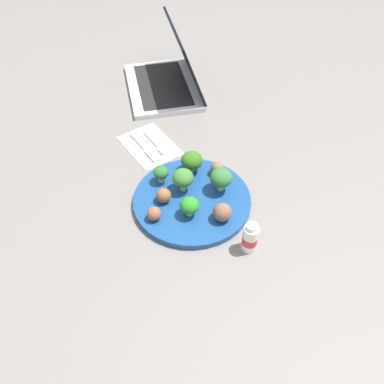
{
  "coord_description": "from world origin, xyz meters",
  "views": [
    {
      "loc": [
        0.5,
        -0.37,
        0.68
      ],
      "look_at": [
        0.0,
        0.0,
        0.04
      ],
      "focal_mm": 35.92,
      "sensor_mm": 36.0,
      "label": 1
    }
  ],
  "objects": [
    {
      "name": "yogurt_bottle",
      "position": [
        0.18,
        0.02,
        0.03
      ],
      "size": [
        0.03,
        0.03,
        0.08
      ],
      "color": "white",
      "rests_on": "ground_plane"
    },
    {
      "name": "fork",
      "position": [
        -0.23,
        0.05,
        0.01
      ],
      "size": [
        0.12,
        0.02,
        0.01
      ],
      "color": "silver",
      "rests_on": "napkin"
    },
    {
      "name": "broccoli_floret_mid_left",
      "position": [
        -0.04,
        0.0,
        0.05
      ],
      "size": [
        0.05,
        0.05,
        0.06
      ],
      "color": "#99C77E",
      "rests_on": "plate"
    },
    {
      "name": "broccoli_floret_near_rim",
      "position": [
        0.02,
        0.07,
        0.05
      ],
      "size": [
        0.05,
        0.05,
        0.06
      ],
      "color": "#8FC283",
      "rests_on": "plate"
    },
    {
      "name": "meatball_front_left",
      "position": [
        0.09,
        0.02,
        0.04
      ],
      "size": [
        0.04,
        0.04,
        0.04
      ],
      "primitive_type": "sphere",
      "color": "brown",
      "rests_on": "plate"
    },
    {
      "name": "napkin",
      "position": [
        -0.24,
        0.03,
        0.0
      ],
      "size": [
        0.17,
        0.13,
        0.01
      ],
      "primitive_type": "cube",
      "rotation": [
        0.0,
        0.0,
        -0.04
      ],
      "color": "white",
      "rests_on": "ground_plane"
    },
    {
      "name": "broccoli_floret_back_right",
      "position": [
        0.04,
        -0.03,
        0.04
      ],
      "size": [
        0.04,
        0.04,
        0.05
      ],
      "color": "#A9C768",
      "rests_on": "plate"
    },
    {
      "name": "meatball_far_rim",
      "position": [
        -0.03,
        -0.06,
        0.03
      ],
      "size": [
        0.04,
        0.04,
        0.04
      ],
      "primitive_type": "sphere",
      "color": "brown",
      "rests_on": "plate"
    },
    {
      "name": "meatball_near_rim",
      "position": [
        -0.0,
        -0.11,
        0.03
      ],
      "size": [
        0.03,
        0.03,
        0.03
      ],
      "primitive_type": "sphere",
      "color": "brown",
      "rests_on": "plate"
    },
    {
      "name": "broccoli_floret_center",
      "position": [
        -0.08,
        0.06,
        0.05
      ],
      "size": [
        0.05,
        0.05,
        0.06
      ],
      "color": "#A3C172",
      "rests_on": "plate"
    },
    {
      "name": "broccoli_floret_mid_right",
      "position": [
        -0.09,
        -0.03,
        0.04
      ],
      "size": [
        0.04,
        0.04,
        0.04
      ],
      "color": "#9DB880",
      "rests_on": "plate"
    },
    {
      "name": "knife",
      "position": [
        -0.23,
        0.01,
        0.01
      ],
      "size": [
        0.15,
        0.02,
        0.01
      ],
      "color": "silver",
      "rests_on": "napkin"
    },
    {
      "name": "laptop",
      "position": [
        -0.46,
        0.25,
        0.04
      ],
      "size": [
        0.38,
        0.34,
        0.21
      ],
      "color": "silver",
      "rests_on": "ground_plane"
    },
    {
      "name": "meatball_center",
      "position": [
        -0.03,
        0.1,
        0.03
      ],
      "size": [
        0.03,
        0.03,
        0.03
      ],
      "primitive_type": "sphere",
      "color": "brown",
      "rests_on": "plate"
    },
    {
      "name": "ground_plane",
      "position": [
        0.0,
        0.0,
        0.0
      ],
      "size": [
        4.0,
        4.0,
        0.0
      ],
      "primitive_type": "plane",
      "color": "slate"
    },
    {
      "name": "plate",
      "position": [
        0.0,
        0.0,
        0.01
      ],
      "size": [
        0.28,
        0.28,
        0.02
      ],
      "primitive_type": "cylinder",
      "color": "navy",
      "rests_on": "ground_plane"
    }
  ]
}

